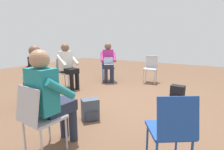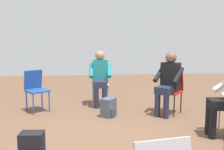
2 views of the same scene
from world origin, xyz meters
TOP-DOWN VIEW (x-y plane):
  - ground_plane at (0.00, 0.00)m, footprint 14.00×14.00m
  - chair_east at (2.09, 0.17)m, footprint 0.49×0.45m
  - chair_north at (0.20, 2.03)m, footprint 0.46×0.50m
  - chair_west at (-2.10, 0.06)m, footprint 0.46×0.42m
  - chair_northeast at (1.63, 1.50)m, footprint 0.58×0.57m
  - chair_southwest at (-1.61, -1.31)m, footprint 0.58×0.57m
  - chair_northwest at (-1.19, 1.45)m, footprint 0.59×0.58m
  - person_with_laptop at (1.49, 1.40)m, footprint 0.64×0.63m
  - person_in_white at (0.17, 1.87)m, footprint 0.55×0.56m
  - person_in_teal at (-1.93, 0.05)m, footprint 0.54×0.51m
  - person_in_black at (-1.07, 1.34)m, footprint 0.63×0.63m
  - backpack_near_laptop_user at (0.65, -0.94)m, footprint 0.26×0.29m
  - backpack_by_empty_chair at (-1.05, 0.15)m, footprint 0.34×0.33m

SIDE VIEW (x-z plane):
  - ground_plane at x=0.00m, z-range 0.00..0.00m
  - backpack_near_laptop_user at x=0.65m, z-range -0.02..0.34m
  - backpack_by_empty_chair at x=-1.05m, z-range -0.02..0.34m
  - chair_east at x=2.09m, z-range 0.07..0.92m
  - chair_north at x=0.20m, z-range 0.07..0.92m
  - chair_west at x=-2.10m, z-range 0.07..0.92m
  - chair_northeast at x=1.63m, z-range 0.07..0.92m
  - chair_southwest at x=-1.61m, z-range 0.07..0.92m
  - chair_northwest at x=-1.19m, z-range 0.07..0.92m
  - person_with_laptop at x=1.49m, z-range 0.07..1.31m
  - person_in_white at x=0.17m, z-range 0.07..1.31m
  - person_in_teal at x=-1.93m, z-range 0.07..1.31m
  - person_in_black at x=-1.07m, z-range 0.07..1.31m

